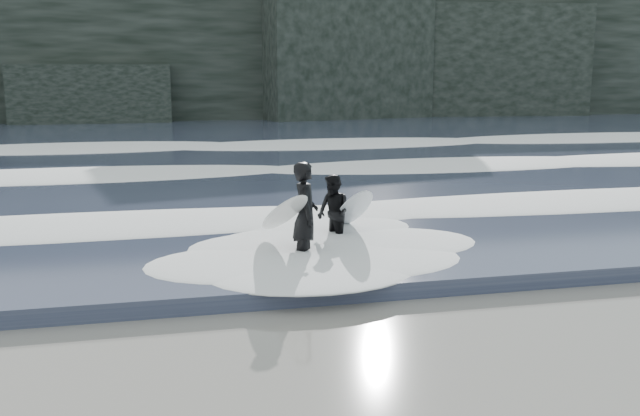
{
  "coord_description": "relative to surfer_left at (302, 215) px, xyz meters",
  "views": [
    {
      "loc": [
        -4.15,
        -7.32,
        3.63
      ],
      "look_at": [
        -1.07,
        5.9,
        1.0
      ],
      "focal_mm": 40.0,
      "sensor_mm": 36.0,
      "label": 1
    }
  ],
  "objects": [
    {
      "name": "surfer_right",
      "position": [
        0.96,
        1.08,
        -0.21
      ],
      "size": [
        1.14,
        2.02,
        1.56
      ],
      "color": "black",
      "rests_on": "ground"
    },
    {
      "name": "headland",
      "position": [
        1.55,
        40.63,
        4.0
      ],
      "size": [
        70.0,
        9.0,
        10.0
      ],
      "primitive_type": "cube",
      "color": "black",
      "rests_on": "ground"
    },
    {
      "name": "foam_far",
      "position": [
        1.55,
        19.63,
        -0.55
      ],
      "size": [
        60.0,
        4.8,
        0.3
      ],
      "primitive_type": "ellipsoid",
      "color": "white",
      "rests_on": "sea"
    },
    {
      "name": "ground",
      "position": [
        1.55,
        -5.37,
        -1.0
      ],
      "size": [
        120.0,
        120.0,
        0.0
      ],
      "primitive_type": "plane",
      "color": "olive",
      "rests_on": "ground"
    },
    {
      "name": "foam_near",
      "position": [
        1.55,
        3.63,
        -0.6
      ],
      "size": [
        60.0,
        3.2,
        0.2
      ],
      "primitive_type": "ellipsoid",
      "color": "white",
      "rests_on": "sea"
    },
    {
      "name": "foam_mid",
      "position": [
        1.55,
        10.63,
        -0.58
      ],
      "size": [
        60.0,
        4.0,
        0.24
      ],
      "primitive_type": "ellipsoid",
      "color": "white",
      "rests_on": "sea"
    },
    {
      "name": "surfer_left",
      "position": [
        0.0,
        0.0,
        0.0
      ],
      "size": [
        1.13,
        2.1,
        1.98
      ],
      "color": "black",
      "rests_on": "ground"
    },
    {
      "name": "sea",
      "position": [
        1.55,
        23.63,
        -0.85
      ],
      "size": [
        90.0,
        52.0,
        0.3
      ],
      "primitive_type": "cube",
      "color": "#32394F",
      "rests_on": "ground"
    }
  ]
}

